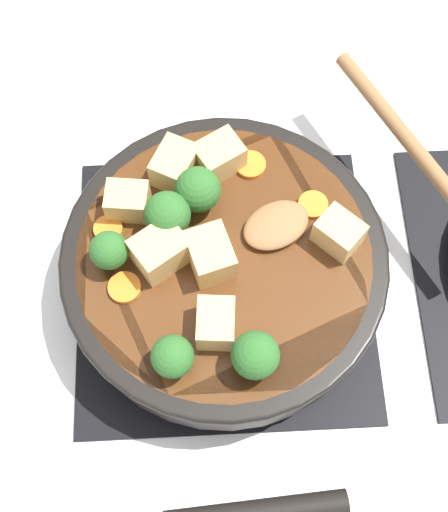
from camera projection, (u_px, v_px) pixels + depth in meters
name	position (u px, v px, depth m)	size (l,w,h in m)	color
ground_plane	(224.00, 287.00, 0.76)	(2.40, 2.40, 0.00)	white
front_burner_grate	(224.00, 283.00, 0.75)	(0.31, 0.31, 0.03)	black
skillet_pan	(224.00, 268.00, 0.71)	(0.41, 0.32, 0.06)	black
wooden_spoon	(361.00, 179.00, 0.71)	(0.24, 0.26, 0.02)	olive
tofu_cube_center_large	(210.00, 255.00, 0.66)	(0.05, 0.04, 0.04)	#DBB770
tofu_cube_near_handle	(175.00, 165.00, 0.70)	(0.04, 0.04, 0.04)	#DBB770
tofu_cube_east_chunk	(128.00, 201.00, 0.69)	(0.04, 0.03, 0.03)	#DBB770
tofu_cube_west_chunk	(339.00, 233.00, 0.67)	(0.04, 0.03, 0.03)	#DBB770
tofu_cube_back_piece	(219.00, 157.00, 0.71)	(0.04, 0.04, 0.04)	#DBB770
tofu_cube_front_piece	(160.00, 248.00, 0.67)	(0.05, 0.04, 0.04)	#DBB770
tofu_cube_mid_small	(216.00, 323.00, 0.64)	(0.04, 0.03, 0.03)	#DBB770
broccoli_floret_near_spoon	(167.00, 215.00, 0.67)	(0.04, 0.04, 0.05)	#709956
broccoli_floret_center_top	(109.00, 247.00, 0.66)	(0.04, 0.04, 0.04)	#709956
broccoli_floret_east_rim	(172.00, 357.00, 0.62)	(0.04, 0.04, 0.05)	#709956
broccoli_floret_west_rim	(198.00, 190.00, 0.68)	(0.04, 0.04, 0.05)	#709956
broccoli_floret_north_edge	(255.00, 355.00, 0.62)	(0.04, 0.04, 0.05)	#709956
carrot_slice_orange_thin	(124.00, 287.00, 0.67)	(0.03, 0.03, 0.01)	orange
carrot_slice_near_center	(108.00, 229.00, 0.69)	(0.03, 0.03, 0.01)	orange
carrot_slice_edge_slice	(313.00, 205.00, 0.70)	(0.03, 0.03, 0.01)	orange
carrot_slice_under_broccoli	(250.00, 165.00, 0.72)	(0.03, 0.03, 0.01)	orange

